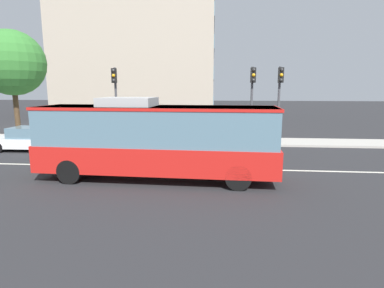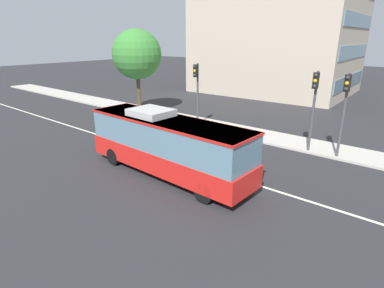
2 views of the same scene
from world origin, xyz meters
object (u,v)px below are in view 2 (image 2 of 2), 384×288
(street_tree_kerbside_left, at_px, (137,55))
(traffic_light_mid_block, at_px, (345,102))
(sedan_white, at_px, (133,117))
(transit_bus, at_px, (167,143))
(traffic_light_near_corner, at_px, (197,85))
(traffic_light_far_corner, at_px, (314,98))

(street_tree_kerbside_left, bearing_deg, traffic_light_mid_block, -2.19)
(sedan_white, distance_m, traffic_light_mid_block, 16.04)
(transit_bus, xyz_separation_m, traffic_light_near_corner, (-4.48, 8.16, 1.75))
(traffic_light_near_corner, xyz_separation_m, traffic_light_far_corner, (9.20, -0.01, 0.00))
(sedan_white, bearing_deg, street_tree_kerbside_left, -49.54)
(traffic_light_mid_block, distance_m, traffic_light_far_corner, 1.76)
(traffic_light_near_corner, relative_size, street_tree_kerbside_left, 0.66)
(traffic_light_mid_block, distance_m, street_tree_kerbside_left, 18.82)
(traffic_light_near_corner, distance_m, traffic_light_mid_block, 10.95)
(transit_bus, relative_size, sedan_white, 2.22)
(sedan_white, xyz_separation_m, traffic_light_far_corner, (13.78, 2.78, 2.84))
(traffic_light_far_corner, bearing_deg, street_tree_kerbside_left, -96.83)
(traffic_light_far_corner, xyz_separation_m, street_tree_kerbside_left, (-16.94, 0.75, 2.02))
(transit_bus, height_order, street_tree_kerbside_left, street_tree_kerbside_left)
(transit_bus, height_order, traffic_light_far_corner, traffic_light_far_corner)
(sedan_white, relative_size, street_tree_kerbside_left, 0.57)
(sedan_white, xyz_separation_m, traffic_light_mid_block, (15.54, 2.81, 2.84))
(transit_bus, relative_size, traffic_light_far_corner, 1.94)
(traffic_light_near_corner, distance_m, traffic_light_far_corner, 9.20)
(sedan_white, bearing_deg, transit_bus, 147.94)
(transit_bus, height_order, traffic_light_mid_block, traffic_light_mid_block)
(traffic_light_near_corner, height_order, traffic_light_mid_block, same)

